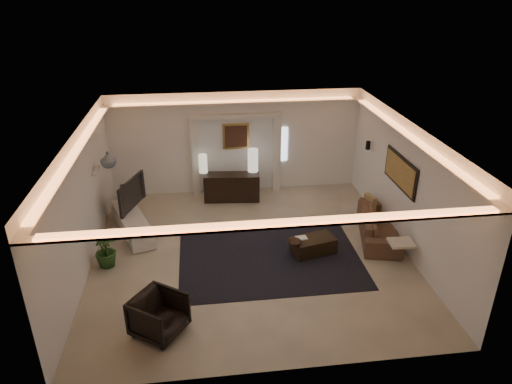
{
  "coord_description": "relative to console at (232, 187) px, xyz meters",
  "views": [
    {
      "loc": [
        -1.02,
        -8.95,
        5.76
      ],
      "look_at": [
        0.2,
        0.6,
        1.25
      ],
      "focal_mm": 32.7,
      "sensor_mm": 36.0,
      "label": 1
    }
  ],
  "objects": [
    {
      "name": "throw_blanket",
      "position": [
        3.34,
        -3.67,
        0.15
      ],
      "size": [
        0.54,
        0.45,
        0.06
      ],
      "primitive_type": "cube",
      "rotation": [
        0.0,
        0.0,
        -0.06
      ],
      "color": "white",
      "rests_on": "sofa"
    },
    {
      "name": "lamp_right",
      "position": [
        0.61,
        0.16,
        0.69
      ],
      "size": [
        0.34,
        0.34,
        0.64
      ],
      "primitive_type": "cylinder",
      "rotation": [
        0.0,
        0.0,
        -0.19
      ],
      "color": "silver",
      "rests_on": "console"
    },
    {
      "name": "pilaster_left",
      "position": [
        -0.96,
        0.59,
        0.7
      ],
      "size": [
        0.22,
        0.2,
        2.2
      ],
      "primitive_type": "cube",
      "color": "silver",
      "rests_on": "ground"
    },
    {
      "name": "ginger_jar",
      "position": [
        -2.96,
        -1.31,
        1.46
      ],
      "size": [
        0.45,
        0.45,
        0.38
      ],
      "primitive_type": "imported",
      "rotation": [
        0.0,
        0.0,
        -0.28
      ],
      "color": "#44586D",
      "rests_on": "wall_niche"
    },
    {
      "name": "plant",
      "position": [
        -2.96,
        -2.91,
        0.0
      ],
      "size": [
        0.62,
        0.62,
        0.81
      ],
      "primitive_type": "imported",
      "rotation": [
        0.0,
        0.0,
        0.54
      ],
      "color": "#25471B",
      "rests_on": "ground"
    },
    {
      "name": "floor",
      "position": [
        0.19,
        -2.81,
        -0.4
      ],
      "size": [
        7.0,
        7.0,
        0.0
      ],
      "primitive_type": "plane",
      "color": "#C3B598",
      "rests_on": "ground"
    },
    {
      "name": "bowl",
      "position": [
        1.13,
        -3.15,
        0.05
      ],
      "size": [
        0.4,
        0.4,
        0.08
      ],
      "primitive_type": "imported",
      "rotation": [
        0.0,
        0.0,
        0.39
      ],
      "color": "black",
      "rests_on": "coffee_table"
    },
    {
      "name": "painting_canvas",
      "position": [
        0.19,
        0.63,
        1.25
      ],
      "size": [
        0.62,
        0.02,
        0.62
      ],
      "primitive_type": "cube",
      "color": "#4C2D1E",
      "rests_on": "wall_back"
    },
    {
      "name": "sofa",
      "position": [
        3.34,
        -2.44,
        -0.08
      ],
      "size": [
        2.31,
        1.35,
        0.63
      ],
      "primitive_type": "imported",
      "rotation": [
        0.0,
        0.0,
        1.32
      ],
      "color": "#533419",
      "rests_on": "ground"
    },
    {
      "name": "wall_back",
      "position": [
        0.19,
        0.69,
        1.05
      ],
      "size": [
        7.0,
        0.0,
        7.0
      ],
      "primitive_type": "plane",
      "rotation": [
        1.57,
        0.0,
        0.0
      ],
      "color": "white",
      "rests_on": "ground"
    },
    {
      "name": "throw_pillow",
      "position": [
        3.34,
        -1.73,
        0.15
      ],
      "size": [
        0.22,
        0.41,
        0.39
      ],
      "primitive_type": "cube",
      "rotation": [
        0.0,
        0.0,
        0.27
      ],
      "color": "#96814E",
      "rests_on": "sofa"
    },
    {
      "name": "area_rug",
      "position": [
        0.59,
        -3.01,
        -0.39
      ],
      "size": [
        4.0,
        3.0,
        0.01
      ],
      "primitive_type": "cube",
      "color": "black",
      "rests_on": "ground"
    },
    {
      "name": "alcove_header",
      "position": [
        0.19,
        0.59,
        1.85
      ],
      "size": [
        2.52,
        0.2,
        0.12
      ],
      "primitive_type": "cube",
      "color": "silver",
      "rests_on": "wall_back"
    },
    {
      "name": "pilaster_right",
      "position": [
        1.34,
        0.59,
        0.7
      ],
      "size": [
        0.22,
        0.2,
        2.2
      ],
      "primitive_type": "cube",
      "color": "silver",
      "rests_on": "ground"
    },
    {
      "name": "coffee_table",
      "position": [
        1.6,
        -2.97,
        -0.2
      ],
      "size": [
        1.06,
        0.74,
        0.36
      ],
      "primitive_type": "cube",
      "rotation": [
        0.0,
        0.0,
        0.25
      ],
      "color": "black",
      "rests_on": "ground"
    },
    {
      "name": "figurine",
      "position": [
        -2.83,
        -0.56,
        0.24
      ],
      "size": [
        0.19,
        0.19,
        0.44
      ],
      "primitive_type": "cylinder",
      "rotation": [
        0.0,
        0.0,
        -0.21
      ],
      "color": "black",
      "rests_on": "media_ledge"
    },
    {
      "name": "cove_soffit",
      "position": [
        0.19,
        -2.81,
        2.22
      ],
      "size": [
        7.0,
        7.0,
        0.04
      ],
      "primitive_type": "cube",
      "color": "silver",
      "rests_on": "ceiling"
    },
    {
      "name": "wall_right",
      "position": [
        3.69,
        -2.81,
        1.05
      ],
      "size": [
        0.0,
        7.0,
        7.0
      ],
      "primitive_type": "plane",
      "rotation": [
        1.57,
        0.0,
        -1.57
      ],
      "color": "white",
      "rests_on": "ground"
    },
    {
      "name": "painting_frame",
      "position": [
        0.19,
        0.66,
        1.25
      ],
      "size": [
        0.74,
        0.04,
        0.74
      ],
      "primitive_type": "cube",
      "color": "tan",
      "rests_on": "wall_back"
    },
    {
      "name": "art_panel_gold",
      "position": [
        3.64,
        -2.51,
        1.3
      ],
      "size": [
        0.02,
        1.5,
        0.62
      ],
      "primitive_type": "cube",
      "color": "tan",
      "rests_on": "wall_right"
    },
    {
      "name": "wall_sconce",
      "position": [
        3.57,
        -0.61,
        1.28
      ],
      "size": [
        0.12,
        0.12,
        0.22
      ],
      "primitive_type": "cylinder",
      "color": "black",
      "rests_on": "wall_right"
    },
    {
      "name": "armchair",
      "position": [
        -1.69,
        -5.18,
        -0.02
      ],
      "size": [
        1.14,
        1.14,
        0.75
      ],
      "primitive_type": "imported",
      "rotation": [
        0.0,
        0.0,
        0.96
      ],
      "color": "black",
      "rests_on": "ground"
    },
    {
      "name": "wall_niche",
      "position": [
        -3.25,
        -1.41,
        1.25
      ],
      "size": [
        0.1,
        0.55,
        0.04
      ],
      "primitive_type": "cube",
      "color": "silver",
      "rests_on": "wall_left"
    },
    {
      "name": "daylight_slit",
      "position": [
        1.54,
        0.67,
        0.95
      ],
      "size": [
        0.25,
        0.03,
        1.0
      ],
      "primitive_type": "cube",
      "color": "white",
      "rests_on": "wall_back"
    },
    {
      "name": "tv",
      "position": [
        -2.69,
        -0.93,
        0.43
      ],
      "size": [
        1.29,
        0.6,
        0.75
      ],
      "primitive_type": "imported",
      "rotation": [
        0.0,
        0.0,
        1.23
      ],
      "color": "black",
      "rests_on": "media_ledge"
    },
    {
      "name": "media_ledge",
      "position": [
        -2.56,
        -1.46,
        -0.18
      ],
      "size": [
        1.25,
        2.22,
        0.41
      ],
      "primitive_type": "cube",
      "rotation": [
        0.0,
        0.0,
        0.35
      ],
      "color": "silver",
      "rests_on": "ground"
    },
    {
      "name": "lamp_left",
      "position": [
        -0.76,
        0.24,
        0.69
      ],
      "size": [
        0.29,
        0.29,
        0.52
      ],
      "primitive_type": "cylinder",
      "rotation": [
        0.0,
        0.0,
        -0.26
      ],
      "color": "beige",
      "rests_on": "console"
    },
    {
      "name": "console",
      "position": [
        0.0,
        0.0,
        0.0
      ],
      "size": [
        1.56,
        0.62,
        0.76
      ],
      "primitive_type": "cube",
      "rotation": [
        0.0,
        0.0,
        -0.1
      ],
      "color": "black",
      "rests_on": "ground"
    },
    {
      "name": "ceiling",
      "position": [
        0.19,
        -2.81,
        2.5
      ],
      "size": [
        7.0,
        7.0,
        0.0
      ],
      "primitive_type": "plane",
      "rotation": [
        3.14,
        0.0,
        0.0
      ],
      "color": "white",
      "rests_on": "ground"
    },
    {
      "name": "art_panel_frame",
      "position": [
        3.66,
        -2.51,
        1.3
      ],
      "size": [
        0.04,
        1.64,
        0.74
      ],
      "primitive_type": "cube",
      "color": "black",
      "rests_on": "wall_right"
    },
    {
      "name": "wall_left",
      "position": [
        -3.31,
        -2.81,
        1.05
      ],
      "size": [
        0.0,
        7.0,
        7.0
      ],
      "primitive_type": "plane",
      "rotation": [
        1.57,
        0.0,
        1.57
      ],
      "color": "white",
      "rests_on": "ground"
    },
    {
      "name": "wall_front",
      "position": [
        0.19,
        -6.31,
        1.05
      ],
      "size": [
        7.0,
        0.0,
        7.0
      ],
      "primitive_type": "plane",
      "rotation": [
        -1.57,
        0.0,
        0.0
      ],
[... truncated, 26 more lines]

